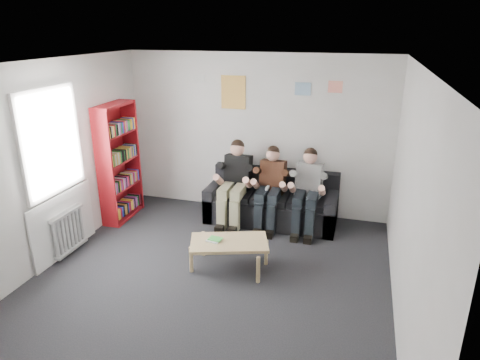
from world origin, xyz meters
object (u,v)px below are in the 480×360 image
Objects in this scene: coffee_table at (229,244)px; person_left at (234,183)px; person_right at (307,192)px; sofa at (272,204)px; bookshelf at (119,163)px; person_middle at (270,188)px.

coffee_table is 0.75× the size of person_left.
person_right reaches higher than coffee_table.
person_left is at bearing 104.11° from coffee_table.
bookshelf is at bearing -167.11° from sofa.
bookshelf is at bearing -165.51° from person_right.
coffee_table is at bearing -27.83° from bookshelf.
bookshelf is at bearing 154.06° from coffee_table.
person_left is at bearing -161.36° from sofa.
person_right is (0.82, 1.45, 0.29)m from coffee_table.
sofa is 2.61m from bookshelf.
bookshelf reaches higher than person_left.
person_left is (-0.59, -0.20, 0.37)m from sofa.
person_left reaches higher than person_middle.
coffee_table is 1.53m from person_left.
sofa is at bearing 169.25° from person_right.
person_left is 0.59m from person_middle.
person_right is (1.19, 0.00, -0.02)m from person_left.
sofa is 0.72m from person_right.
person_right is at bearing 4.94° from bookshelf.
bookshelf is 1.49× the size of person_middle.
person_right is (0.59, -0.20, 0.35)m from sofa.
person_left is (-0.36, 1.45, 0.31)m from coffee_table.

